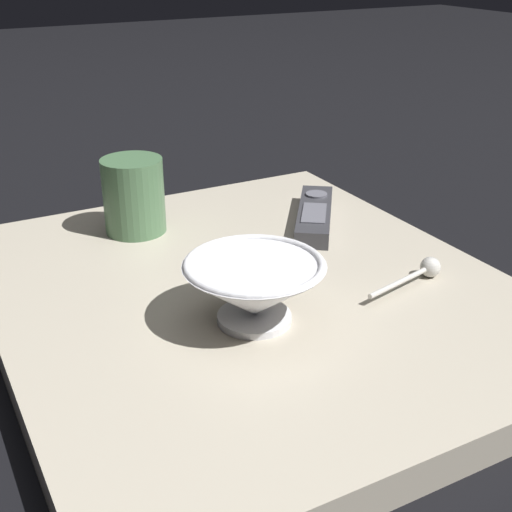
% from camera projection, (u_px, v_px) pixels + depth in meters
% --- Properties ---
extents(ground_plane, '(6.00, 6.00, 0.00)m').
position_uv_depth(ground_plane, '(250.00, 312.00, 0.82)').
color(ground_plane, black).
extents(table, '(0.57, 0.66, 0.04)m').
position_uv_depth(table, '(250.00, 298.00, 0.81)').
color(table, '#B7AD99').
rests_on(table, ground).
extents(cereal_bowl, '(0.15, 0.15, 0.07)m').
position_uv_depth(cereal_bowl, '(254.00, 288.00, 0.71)').
color(cereal_bowl, silver).
rests_on(cereal_bowl, table).
extents(coffee_mug, '(0.08, 0.08, 0.10)m').
position_uv_depth(coffee_mug, '(134.00, 196.00, 0.93)').
color(coffee_mug, '#4C724C').
rests_on(coffee_mug, table).
extents(teaspoon, '(0.12, 0.04, 0.02)m').
position_uv_depth(teaspoon, '(424.00, 270.00, 0.81)').
color(teaspoon, silver).
rests_on(teaspoon, table).
extents(tv_remote_near, '(0.14, 0.18, 0.03)m').
position_uv_depth(tv_remote_near, '(315.00, 215.00, 0.97)').
color(tv_remote_near, '#38383D').
rests_on(tv_remote_near, table).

